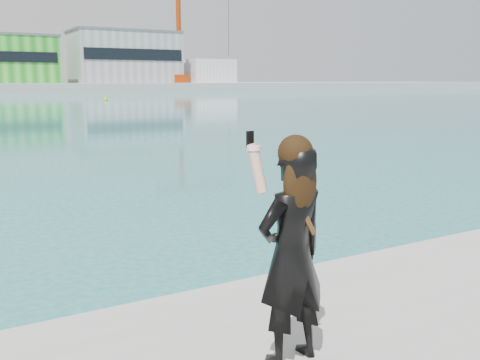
% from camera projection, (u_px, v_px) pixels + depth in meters
% --- Properties ---
extents(warehouse_grey_right, '(25.50, 15.35, 12.50)m').
position_uv_depth(warehouse_grey_right, '(125.00, 57.00, 131.78)').
color(warehouse_grey_right, gray).
rests_on(warehouse_grey_right, far_quay).
extents(ancillary_shed, '(12.00, 10.00, 6.00)m').
position_uv_depth(ancillary_shed, '(208.00, 71.00, 141.49)').
color(ancillary_shed, silver).
rests_on(ancillary_shed, far_quay).
extents(dock_crane, '(23.00, 4.00, 24.00)m').
position_uv_depth(dock_crane, '(183.00, 29.00, 131.91)').
color(dock_crane, '#C13B0B').
rests_on(dock_crane, far_quay).
extents(flagpole_right, '(1.28, 0.16, 8.00)m').
position_uv_depth(flagpole_right, '(56.00, 62.00, 117.37)').
color(flagpole_right, silver).
rests_on(flagpole_right, far_quay).
extents(buoy_near, '(0.50, 0.50, 0.50)m').
position_uv_depth(buoy_near, '(106.00, 101.00, 71.59)').
color(buoy_near, yellow).
rests_on(buoy_near, ground).
extents(woman, '(0.59, 0.42, 1.61)m').
position_uv_depth(woman, '(292.00, 249.00, 3.60)').
color(woman, black).
rests_on(woman, near_quay).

